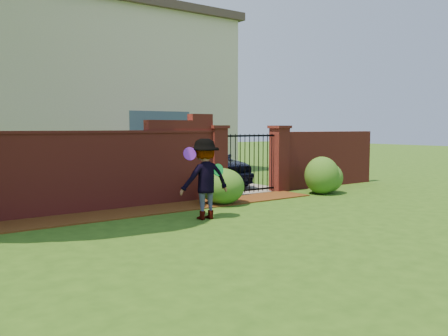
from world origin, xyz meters
TOP-DOWN VIEW (x-y plane):
  - ground at (0.00, 0.00)m, footprint 80.00×80.00m
  - mulch_bed at (-0.95, 3.34)m, footprint 11.10×1.08m
  - brick_wall at (-2.01, 4.00)m, footprint 8.70×0.31m
  - brick_wall_return at (6.60, 4.00)m, footprint 4.00×0.25m
  - pillar_left at (2.40, 4.00)m, footprint 0.50×0.50m
  - pillar_right at (4.60, 4.00)m, footprint 0.50×0.50m
  - iron_gate at (3.50, 4.00)m, footprint 1.78×0.03m
  - driveway at (3.50, 8.00)m, footprint 3.20×8.00m
  - house at (1.00, 12.00)m, footprint 12.40×6.40m
  - car at (3.75, 6.49)m, footprint 2.00×4.26m
  - shrub_left at (1.91, 3.08)m, footprint 1.06×1.06m
  - shrub_middle at (5.13, 2.87)m, footprint 0.94×0.94m
  - shrub_right at (5.35, 2.94)m, footprint 0.98×0.98m
  - man at (0.59, 1.84)m, footprint 1.11×0.73m
  - frisbee_purple at (0.24, 1.85)m, footprint 0.27×0.13m
  - frisbee_green at (0.84, 1.74)m, footprint 0.25×0.07m

SIDE VIEW (x-z plane):
  - ground at x=0.00m, z-range -0.01..0.00m
  - driveway at x=3.50m, z-range 0.00..0.01m
  - mulch_bed at x=-0.95m, z-range 0.00..0.03m
  - shrub_left at x=1.91m, z-range 0.00..0.87m
  - shrub_right at x=5.35m, z-range 0.00..0.87m
  - shrub_middle at x=5.13m, z-range 0.00..1.03m
  - car at x=3.75m, z-range 0.00..1.41m
  - man at x=0.59m, z-range 0.00..1.61m
  - brick_wall_return at x=6.60m, z-range 0.00..1.70m
  - iron_gate at x=3.50m, z-range 0.05..1.65m
  - brick_wall at x=-2.01m, z-range -0.15..2.01m
  - pillar_left at x=2.40m, z-range 0.02..1.90m
  - pillar_right at x=4.60m, z-range 0.02..1.90m
  - frisbee_green at x=0.84m, z-range 0.85..1.11m
  - frisbee_purple at x=0.24m, z-range 1.19..1.45m
  - house at x=1.00m, z-range 0.01..6.31m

